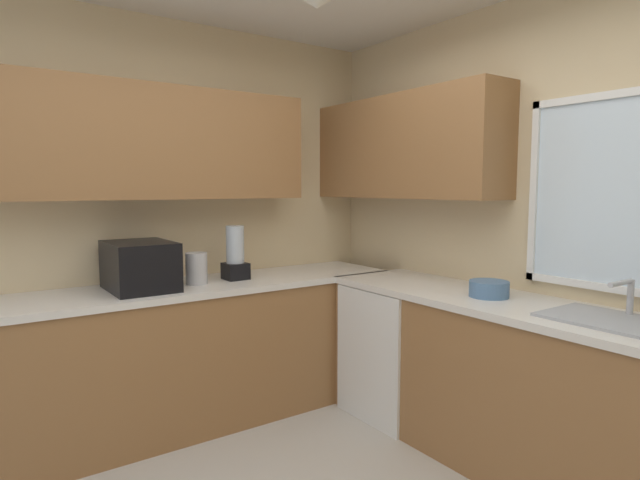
# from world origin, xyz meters

# --- Properties ---
(room_shell) EXTENTS (4.00, 3.50, 2.69)m
(room_shell) POSITION_xyz_m (-0.38, 0.45, 1.77)
(room_shell) COLOR beige
(room_shell) RESTS_ON ground_plane
(counter_run_left) EXTENTS (0.65, 3.11, 0.91)m
(counter_run_left) POSITION_xyz_m (-1.63, 0.00, 0.46)
(counter_run_left) COLOR olive
(counter_run_left) RESTS_ON ground_plane
(counter_run_back) EXTENTS (3.09, 0.65, 0.91)m
(counter_run_back) POSITION_xyz_m (0.21, 1.38, 0.46)
(counter_run_back) COLOR olive
(counter_run_back) RESTS_ON ground_plane
(dishwasher) EXTENTS (0.60, 0.60, 0.87)m
(dishwasher) POSITION_xyz_m (-0.97, 1.35, 0.43)
(dishwasher) COLOR white
(dishwasher) RESTS_ON ground_plane
(microwave) EXTENTS (0.48, 0.36, 0.29)m
(microwave) POSITION_xyz_m (-1.63, -0.17, 1.06)
(microwave) COLOR black
(microwave) RESTS_ON counter_run_left
(kettle) EXTENTS (0.14, 0.14, 0.20)m
(kettle) POSITION_xyz_m (-1.61, 0.18, 1.01)
(kettle) COLOR #B7B7BC
(kettle) RESTS_ON counter_run_left
(sink_assembly) EXTENTS (0.58, 0.40, 0.19)m
(sink_assembly) POSITION_xyz_m (0.39, 1.38, 0.92)
(sink_assembly) COLOR #9EA0A5
(sink_assembly) RESTS_ON counter_run_back
(bowl) EXTENTS (0.22, 0.22, 0.09)m
(bowl) POSITION_xyz_m (-0.29, 1.38, 0.96)
(bowl) COLOR #4C7099
(bowl) RESTS_ON counter_run_back
(blender_appliance) EXTENTS (0.15, 0.15, 0.36)m
(blender_appliance) POSITION_xyz_m (-1.63, 0.46, 1.07)
(blender_appliance) COLOR black
(blender_appliance) RESTS_ON counter_run_left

